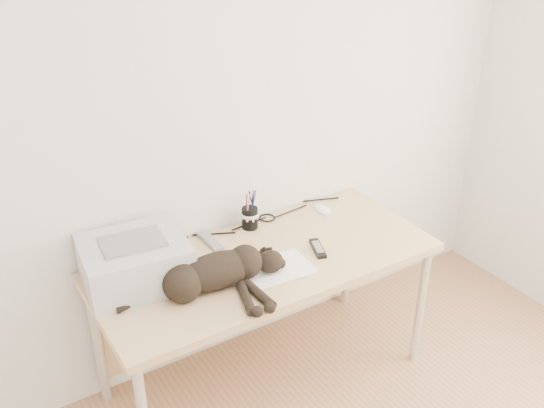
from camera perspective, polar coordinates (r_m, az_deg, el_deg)
wall_back at (r=2.84m, az=-4.50°, el=7.82°), size 3.50×0.00×3.50m
desk at (r=2.95m, az=-1.48°, el=-6.49°), size 1.60×0.70×0.74m
printer at (r=2.67m, az=-12.77°, el=-5.33°), size 0.48×0.42×0.21m
papers at (r=2.74m, az=0.12°, el=-6.05°), size 0.37×0.29×0.01m
cat at (r=2.59m, az=-5.62°, el=-6.65°), size 0.74×0.36×0.17m
mug at (r=3.03m, az=-2.09°, el=-1.53°), size 0.13×0.13×0.09m
pen_cup at (r=3.03m, az=-2.10°, el=-1.28°), size 0.08×0.08×0.21m
remote_grey at (r=2.93m, az=-5.82°, el=-3.54°), size 0.06×0.19×0.02m
remote_black at (r=2.88m, az=4.33°, el=-4.20°), size 0.10×0.16×0.02m
mouse at (r=3.21m, az=4.81°, el=-0.32°), size 0.07×0.12×0.04m
cable_tangle at (r=3.04m, az=-3.67°, el=-2.29°), size 1.36×0.09×0.01m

